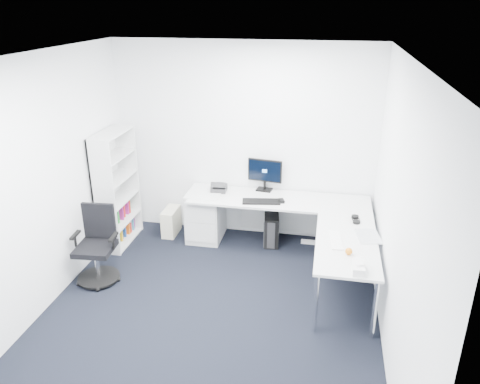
% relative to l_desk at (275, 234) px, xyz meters
% --- Properties ---
extents(ground, '(4.20, 4.20, 0.00)m').
position_rel_l_desk_xyz_m(ground, '(-0.55, -1.40, -0.35)').
color(ground, black).
extents(ceiling, '(4.20, 4.20, 0.00)m').
position_rel_l_desk_xyz_m(ceiling, '(-0.55, -1.40, 2.35)').
color(ceiling, white).
extents(wall_back, '(3.60, 0.02, 2.70)m').
position_rel_l_desk_xyz_m(wall_back, '(-0.55, 0.70, 1.00)').
color(wall_back, white).
rests_on(wall_back, ground).
extents(wall_front, '(3.60, 0.02, 2.70)m').
position_rel_l_desk_xyz_m(wall_front, '(-0.55, -3.50, 1.00)').
color(wall_front, white).
rests_on(wall_front, ground).
extents(wall_left, '(0.02, 4.20, 2.70)m').
position_rel_l_desk_xyz_m(wall_left, '(-2.35, -1.40, 1.00)').
color(wall_left, white).
rests_on(wall_left, ground).
extents(wall_right, '(0.02, 4.20, 2.70)m').
position_rel_l_desk_xyz_m(wall_right, '(1.25, -1.40, 1.00)').
color(wall_right, white).
rests_on(wall_right, ground).
extents(l_desk, '(2.40, 1.34, 0.70)m').
position_rel_l_desk_xyz_m(l_desk, '(0.00, 0.00, 0.00)').
color(l_desk, silver).
rests_on(l_desk, ground).
extents(drawer_pedestal, '(0.46, 0.58, 0.71)m').
position_rel_l_desk_xyz_m(drawer_pedestal, '(-1.03, 0.39, 0.01)').
color(drawer_pedestal, silver).
rests_on(drawer_pedestal, ground).
extents(bookshelf, '(0.31, 0.79, 1.59)m').
position_rel_l_desk_xyz_m(bookshelf, '(-2.17, 0.05, 0.44)').
color(bookshelf, silver).
rests_on(bookshelf, ground).
extents(task_chair, '(0.56, 0.56, 0.93)m').
position_rel_l_desk_xyz_m(task_chair, '(-2.03, -0.94, 0.12)').
color(task_chair, black).
rests_on(task_chair, ground).
extents(black_pc_tower, '(0.25, 0.46, 0.43)m').
position_rel_l_desk_xyz_m(black_pc_tower, '(-0.10, 0.42, -0.14)').
color(black_pc_tower, black).
rests_on(black_pc_tower, ground).
extents(beige_pc_tower, '(0.18, 0.40, 0.38)m').
position_rel_l_desk_xyz_m(beige_pc_tower, '(-1.56, 0.41, -0.16)').
color(beige_pc_tower, beige).
rests_on(beige_pc_tower, ground).
extents(power_strip, '(0.37, 0.07, 0.04)m').
position_rel_l_desk_xyz_m(power_strip, '(0.50, 0.47, -0.33)').
color(power_strip, white).
rests_on(power_strip, ground).
extents(monitor, '(0.50, 0.22, 0.46)m').
position_rel_l_desk_xyz_m(monitor, '(-0.24, 0.61, 0.58)').
color(monitor, black).
rests_on(monitor, l_desk).
extents(black_keyboard, '(0.52, 0.25, 0.02)m').
position_rel_l_desk_xyz_m(black_keyboard, '(-0.22, 0.18, 0.36)').
color(black_keyboard, black).
rests_on(black_keyboard, l_desk).
extents(mouse, '(0.10, 0.12, 0.03)m').
position_rel_l_desk_xyz_m(mouse, '(0.04, 0.24, 0.37)').
color(mouse, black).
rests_on(mouse, l_desk).
extents(desk_phone, '(0.22, 0.22, 0.15)m').
position_rel_l_desk_xyz_m(desk_phone, '(-0.85, 0.46, 0.42)').
color(desk_phone, '#28282B').
rests_on(desk_phone, l_desk).
extents(laptop, '(0.41, 0.40, 0.25)m').
position_rel_l_desk_xyz_m(laptop, '(1.10, -0.55, 0.48)').
color(laptop, silver).
rests_on(laptop, l_desk).
extents(white_keyboard, '(0.17, 0.45, 0.01)m').
position_rel_l_desk_xyz_m(white_keyboard, '(0.74, -0.70, 0.36)').
color(white_keyboard, white).
rests_on(white_keyboard, l_desk).
extents(headphones, '(0.15, 0.22, 0.05)m').
position_rel_l_desk_xyz_m(headphones, '(0.98, -0.14, 0.38)').
color(headphones, black).
rests_on(headphones, l_desk).
extents(orange_fruit, '(0.08, 0.08, 0.08)m').
position_rel_l_desk_xyz_m(orange_fruit, '(0.88, -0.99, 0.39)').
color(orange_fruit, orange).
rests_on(orange_fruit, l_desk).
extents(tissue_box, '(0.12, 0.22, 0.08)m').
position_rel_l_desk_xyz_m(tissue_box, '(0.96, -1.30, 0.39)').
color(tissue_box, white).
rests_on(tissue_box, l_desk).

